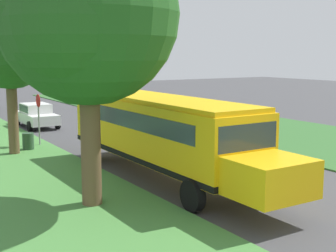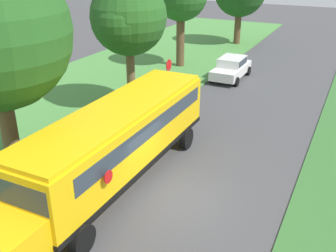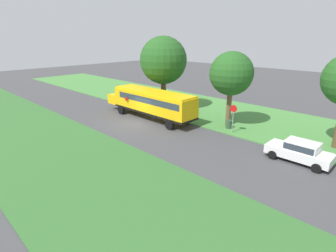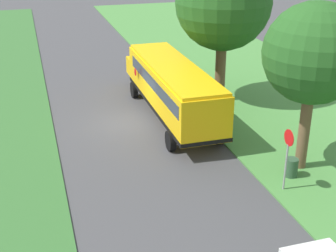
{
  "view_description": "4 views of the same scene",
  "coord_description": "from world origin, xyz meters",
  "views": [
    {
      "loc": [
        -11.74,
        -15.26,
        4.78
      ],
      "look_at": [
        -1.75,
        0.66,
        1.9
      ],
      "focal_mm": 50.0,
      "sensor_mm": 36.0,
      "label": 1
    },
    {
      "loc": [
        5.31,
        -11.35,
        8.58
      ],
      "look_at": [
        -2.16,
        3.79,
        1.0
      ],
      "focal_mm": 42.0,
      "sensor_mm": 36.0,
      "label": 2
    },
    {
      "loc": [
        16.17,
        20.67,
        8.61
      ],
      "look_at": [
        0.22,
        5.14,
        1.02
      ],
      "focal_mm": 28.0,
      "sensor_mm": 36.0,
      "label": 3
    },
    {
      "loc": [
        4.72,
        23.38,
        10.1
      ],
      "look_at": [
        -0.95,
        4.49,
        1.55
      ],
      "focal_mm": 50.0,
      "sensor_mm": 36.0,
      "label": 4
    }
  ],
  "objects": [
    {
      "name": "car_white_nearest",
      "position": [
        -2.8,
        15.45,
        0.88
      ],
      "size": [
        2.02,
        4.4,
        1.56
      ],
      "color": "silver",
      "rests_on": "ground"
    },
    {
      "name": "oak_tree_beside_bus",
      "position": [
        -6.34,
        -2.0,
        5.92
      ],
      "size": [
        5.56,
        5.56,
        8.78
      ],
      "color": "brown",
      "rests_on": "ground"
    },
    {
      "name": "oak_tree_roadside_mid",
      "position": [
        -6.28,
        7.12,
        5.2
      ],
      "size": [
        4.21,
        4.31,
        7.38
      ],
      "color": "brown",
      "rests_on": "ground"
    },
    {
      "name": "school_bus",
      "position": [
        -2.51,
        -0.05,
        1.92
      ],
      "size": [
        2.85,
        12.42,
        3.16
      ],
      "color": "yellow",
      "rests_on": "ground"
    },
    {
      "name": "ground_plane",
      "position": [
        0.0,
        0.0,
        0.0
      ],
      "size": [
        120.0,
        120.0,
        0.0
      ],
      "primitive_type": "plane",
      "color": "#424244"
    },
    {
      "name": "grass_far_side",
      "position": [
        9.0,
        0.0,
        0.04
      ],
      "size": [
        10.0,
        80.0,
        0.07
      ],
      "primitive_type": "cube",
      "color": "#33662D",
      "rests_on": "ground"
    },
    {
      "name": "grass_verge",
      "position": [
        -10.0,
        0.0,
        0.04
      ],
      "size": [
        12.0,
        80.0,
        0.08
      ],
      "primitive_type": "cube",
      "color": "#47843D",
      "rests_on": "ground"
    },
    {
      "name": "trash_bin",
      "position": [
        -5.45,
        7.95,
        0.45
      ],
      "size": [
        0.56,
        0.56,
        0.9
      ],
      "primitive_type": "cylinder",
      "color": "#2D4C33",
      "rests_on": "ground"
    },
    {
      "name": "stop_sign",
      "position": [
        -4.6,
        8.84,
        1.74
      ],
      "size": [
        0.08,
        0.68,
        2.74
      ],
      "color": "gray",
      "rests_on": "ground"
    }
  ]
}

